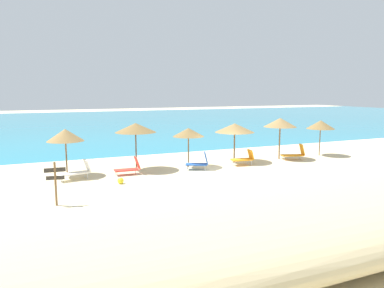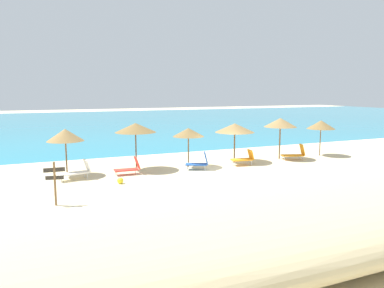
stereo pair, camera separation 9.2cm
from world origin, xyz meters
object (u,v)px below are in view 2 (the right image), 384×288
lounge_chair_0 (295,154)px  lounge_chair_2 (199,162)px  beach_umbrella_5 (321,125)px  beach_ball (120,181)px  beach_umbrella_0 (65,135)px  beach_umbrella_4 (280,123)px  lounge_chair_3 (130,168)px  wooden_signpost (55,180)px  beach_umbrella_2 (188,132)px  beach_umbrella_3 (235,128)px  beach_umbrella_1 (136,128)px  lounge_chair_4 (244,158)px  lounge_chair_1 (77,171)px

lounge_chair_0 → lounge_chair_2: (-7.41, -0.34, 0.03)m
beach_umbrella_5 → beach_ball: bearing=-170.9°
beach_umbrella_0 → beach_umbrella_4: size_ratio=0.92×
beach_umbrella_0 → beach_ball: size_ratio=8.33×
lounge_chair_3 → wooden_signpost: wooden_signpost is taller
beach_umbrella_2 → lounge_chair_0: 7.91m
beach_umbrella_2 → beach_umbrella_3: beach_umbrella_3 is taller
beach_umbrella_2 → lounge_chair_0: size_ratio=1.47×
beach_umbrella_1 → beach_umbrella_5: (13.63, -0.52, -0.27)m
lounge_chair_2 → lounge_chair_4: 3.18m
beach_umbrella_1 → beach_ball: beach_umbrella_1 is taller
beach_umbrella_3 → lounge_chair_3: (-7.32, -0.92, -1.89)m
beach_umbrella_3 → lounge_chair_1: beach_umbrella_3 is taller
beach_umbrella_1 → lounge_chair_4: size_ratio=1.93×
beach_umbrella_2 → wooden_signpost: (-8.05, -5.00, -1.08)m
beach_ball → wooden_signpost: bearing=-142.2°
beach_umbrella_5 → lounge_chair_4: bearing=-172.6°
beach_umbrella_0 → beach_umbrella_3: (10.61, -0.15, -0.01)m
beach_umbrella_4 → lounge_chair_1: 13.81m
lounge_chair_1 → beach_umbrella_2: bearing=-94.1°
lounge_chair_0 → lounge_chair_3: (-11.56, 0.08, -0.03)m
beach_umbrella_2 → beach_umbrella_3: bearing=5.0°
beach_umbrella_2 → lounge_chair_2: beach_umbrella_2 is taller
beach_umbrella_3 → wooden_signpost: beach_umbrella_3 is taller
beach_umbrella_0 → beach_umbrella_1: bearing=0.3°
wooden_signpost → lounge_chair_4: bearing=22.0°
beach_umbrella_2 → lounge_chair_0: beach_umbrella_2 is taller
beach_ball → lounge_chair_2: bearing=15.9°
lounge_chair_4 → lounge_chair_3: bearing=94.6°
beach_umbrella_0 → lounge_chair_2: size_ratio=1.79×
lounge_chair_3 → beach_umbrella_3: bearing=-80.0°
beach_umbrella_1 → beach_ball: 4.14m
beach_umbrella_0 → lounge_chair_4: beach_umbrella_0 is taller
beach_umbrella_3 → beach_umbrella_4: bearing=-4.7°
beach_umbrella_3 → beach_umbrella_5: bearing=-2.9°
beach_umbrella_1 → lounge_chair_1: (-3.55, -1.16, -2.09)m
beach_umbrella_2 → lounge_chair_3: size_ratio=1.66×
beach_umbrella_5 → lounge_chair_0: size_ratio=1.56×
beach_umbrella_4 → wooden_signpost: bearing=-161.4°
lounge_chair_0 → beach_umbrella_0: bearing=104.2°
beach_ball → beach_umbrella_2: bearing=27.4°
beach_umbrella_1 → lounge_chair_3: bearing=-121.4°
lounge_chair_2 → beach_umbrella_5: bearing=-58.6°
beach_umbrella_1 → lounge_chair_1: bearing=-161.9°
beach_umbrella_3 → beach_ball: bearing=-161.3°
beach_umbrella_0 → beach_umbrella_3: size_ratio=1.01×
lounge_chair_1 → beach_ball: lounge_chair_1 is taller
beach_umbrella_0 → beach_umbrella_3: beach_umbrella_0 is taller
wooden_signpost → lounge_chair_1: bearing=75.8°
beach_umbrella_1 → lounge_chair_2: bearing=-23.7°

